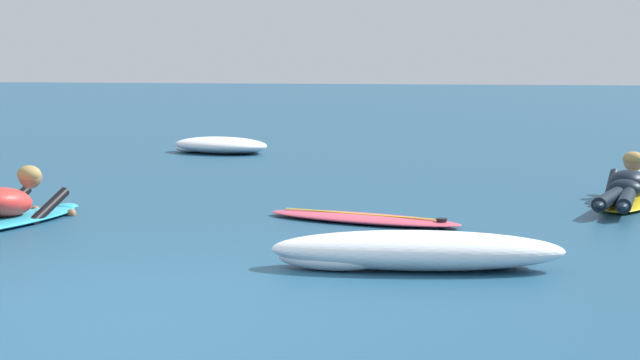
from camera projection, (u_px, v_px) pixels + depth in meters
name	position (u px, v px, depth m)	size (l,w,h in m)	color
ground_plane	(429.00, 160.00, 15.23)	(120.00, 120.00, 0.00)	navy
surfer_far	(627.00, 191.00, 10.38)	(0.85, 2.62, 0.53)	yellow
drifting_surfboard	(365.00, 218.00, 9.17)	(1.93, 0.88, 0.16)	#E54C66
whitewater_mid_right	(418.00, 252.00, 7.03)	(2.08, 0.93, 0.27)	white
whitewater_back	(221.00, 146.00, 16.38)	(1.85, 1.37, 0.26)	white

